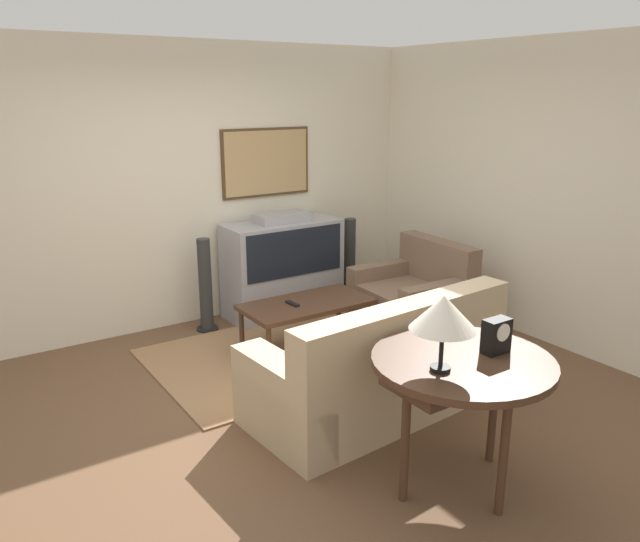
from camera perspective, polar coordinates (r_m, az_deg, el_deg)
name	(u,v)px	position (r m, az deg, el deg)	size (l,w,h in m)	color
ground_plane	(292,407)	(4.69, -2.53, -12.34)	(12.00, 12.00, 0.00)	brown
wall_back	(175,188)	(6.12, -13.08, 7.43)	(12.00, 0.10, 2.70)	beige
wall_right	(540,193)	(5.99, 19.50, 6.72)	(0.06, 12.00, 2.70)	beige
area_rug	(294,351)	(5.60, -2.39, -7.33)	(2.44, 1.64, 0.01)	#99704C
tv	(283,267)	(6.40, -3.43, 0.37)	(1.19, 0.52, 1.06)	#9E9EA3
couch	(379,371)	(4.53, 5.41, -9.10)	(1.89, 1.00, 0.90)	#CCB289
armchair	(413,301)	(6.08, 8.54, -2.71)	(0.88, 1.00, 0.85)	brown
coffee_table	(307,307)	(5.49, -1.22, -3.30)	(1.14, 0.59, 0.45)	#472D1E
console_table	(463,370)	(3.63, 12.93, -8.84)	(1.03, 1.03, 0.80)	#472D1E
table_lamp	(443,313)	(3.30, 11.22, -3.83)	(0.36, 0.36, 0.42)	black
mantel_clock	(496,336)	(3.68, 15.83, -5.73)	(0.16, 0.10, 0.20)	black
remote	(292,304)	(5.41, -2.54, -3.01)	(0.05, 0.16, 0.02)	black
speaker_tower_left	(205,288)	(6.06, -10.43, -1.52)	(0.21, 0.21, 0.91)	black
speaker_tower_right	(350,262)	(6.87, 2.73, 0.87)	(0.21, 0.21, 0.91)	black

